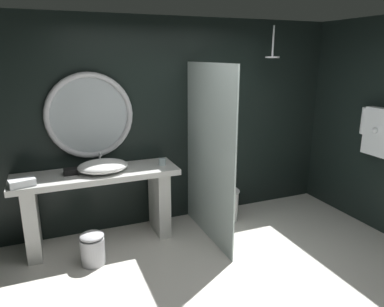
{
  "coord_description": "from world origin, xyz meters",
  "views": [
    {
      "loc": [
        -1.43,
        -2.38,
        2.15
      ],
      "look_at": [
        -0.12,
        0.83,
        1.18
      ],
      "focal_mm": 33.21,
      "sensor_mm": 36.0,
      "label": 1
    }
  ],
  "objects_px": {
    "waste_bin": "(93,248)",
    "tissue_box": "(71,171)",
    "round_wall_mirror": "(90,116)",
    "toilet": "(222,198)",
    "hanging_bathrobe": "(379,130)",
    "tumbler_cup": "(162,162)",
    "vessel_sink": "(103,166)",
    "folded_hand_towel": "(22,183)",
    "rain_shower_head": "(272,53)"
  },
  "relations": [
    {
      "from": "rain_shower_head",
      "to": "toilet",
      "type": "height_order",
      "value": "rain_shower_head"
    },
    {
      "from": "vessel_sink",
      "to": "tumbler_cup",
      "type": "xyz_separation_m",
      "value": [
        0.7,
        -0.0,
        -0.03
      ]
    },
    {
      "from": "toilet",
      "to": "waste_bin",
      "type": "xyz_separation_m",
      "value": [
        -1.78,
        -0.5,
        -0.09
      ]
    },
    {
      "from": "tumbler_cup",
      "to": "folded_hand_towel",
      "type": "distance_m",
      "value": 1.53
    },
    {
      "from": "tumbler_cup",
      "to": "waste_bin",
      "type": "height_order",
      "value": "tumbler_cup"
    },
    {
      "from": "vessel_sink",
      "to": "hanging_bathrobe",
      "type": "xyz_separation_m",
      "value": [
        3.13,
        -0.91,
        0.35
      ]
    },
    {
      "from": "tumbler_cup",
      "to": "round_wall_mirror",
      "type": "relative_size",
      "value": 0.08
    },
    {
      "from": "tissue_box",
      "to": "rain_shower_head",
      "type": "xyz_separation_m",
      "value": [
        2.53,
        -0.05,
        1.26
      ]
    },
    {
      "from": "waste_bin",
      "to": "tissue_box",
      "type": "bearing_deg",
      "value": 105.06
    },
    {
      "from": "tissue_box",
      "to": "folded_hand_towel",
      "type": "xyz_separation_m",
      "value": [
        -0.48,
        -0.21,
        0.01
      ]
    },
    {
      "from": "vessel_sink",
      "to": "toilet",
      "type": "height_order",
      "value": "vessel_sink"
    },
    {
      "from": "hanging_bathrobe",
      "to": "toilet",
      "type": "distance_m",
      "value": 2.12
    },
    {
      "from": "tumbler_cup",
      "to": "round_wall_mirror",
      "type": "distance_m",
      "value": 0.99
    },
    {
      "from": "tumbler_cup",
      "to": "rain_shower_head",
      "type": "distance_m",
      "value": 1.94
    },
    {
      "from": "rain_shower_head",
      "to": "waste_bin",
      "type": "relative_size",
      "value": 1.08
    },
    {
      "from": "folded_hand_towel",
      "to": "tissue_box",
      "type": "bearing_deg",
      "value": 23.78
    },
    {
      "from": "vessel_sink",
      "to": "toilet",
      "type": "relative_size",
      "value": 0.94
    },
    {
      "from": "tumbler_cup",
      "to": "rain_shower_head",
      "type": "bearing_deg",
      "value": 0.27
    },
    {
      "from": "folded_hand_towel",
      "to": "toilet",
      "type": "bearing_deg",
      "value": 5.93
    },
    {
      "from": "tissue_box",
      "to": "waste_bin",
      "type": "bearing_deg",
      "value": -74.94
    },
    {
      "from": "waste_bin",
      "to": "toilet",
      "type": "bearing_deg",
      "value": 15.85
    },
    {
      "from": "round_wall_mirror",
      "to": "waste_bin",
      "type": "xyz_separation_m",
      "value": [
        -0.15,
        -0.7,
        -1.29
      ]
    },
    {
      "from": "tumbler_cup",
      "to": "rain_shower_head",
      "type": "relative_size",
      "value": 0.21
    },
    {
      "from": "round_wall_mirror",
      "to": "tumbler_cup",
      "type": "bearing_deg",
      "value": -20.87
    },
    {
      "from": "rain_shower_head",
      "to": "folded_hand_towel",
      "type": "height_order",
      "value": "rain_shower_head"
    },
    {
      "from": "tumbler_cup",
      "to": "round_wall_mirror",
      "type": "xyz_separation_m",
      "value": [
        -0.77,
        0.29,
        0.56
      ]
    },
    {
      "from": "tissue_box",
      "to": "hanging_bathrobe",
      "type": "bearing_deg",
      "value": -15.54
    },
    {
      "from": "toilet",
      "to": "tumbler_cup",
      "type": "bearing_deg",
      "value": -173.84
    },
    {
      "from": "round_wall_mirror",
      "to": "hanging_bathrobe",
      "type": "distance_m",
      "value": 3.42
    },
    {
      "from": "vessel_sink",
      "to": "round_wall_mirror",
      "type": "relative_size",
      "value": 0.56
    },
    {
      "from": "hanging_bathrobe",
      "to": "toilet",
      "type": "height_order",
      "value": "hanging_bathrobe"
    },
    {
      "from": "tumbler_cup",
      "to": "hanging_bathrobe",
      "type": "xyz_separation_m",
      "value": [
        2.43,
        -0.91,
        0.37
      ]
    },
    {
      "from": "tissue_box",
      "to": "folded_hand_towel",
      "type": "height_order",
      "value": "folded_hand_towel"
    },
    {
      "from": "round_wall_mirror",
      "to": "toilet",
      "type": "distance_m",
      "value": 2.03
    },
    {
      "from": "hanging_bathrobe",
      "to": "tumbler_cup",
      "type": "bearing_deg",
      "value": 159.49
    },
    {
      "from": "rain_shower_head",
      "to": "hanging_bathrobe",
      "type": "relative_size",
      "value": 0.61
    },
    {
      "from": "round_wall_mirror",
      "to": "waste_bin",
      "type": "relative_size",
      "value": 2.76
    },
    {
      "from": "hanging_bathrobe",
      "to": "toilet",
      "type": "bearing_deg",
      "value": 147.41
    },
    {
      "from": "tumbler_cup",
      "to": "tissue_box",
      "type": "relative_size",
      "value": 0.56
    },
    {
      "from": "rain_shower_head",
      "to": "tissue_box",
      "type": "bearing_deg",
      "value": 178.88
    },
    {
      "from": "tissue_box",
      "to": "hanging_bathrobe",
      "type": "height_order",
      "value": "hanging_bathrobe"
    },
    {
      "from": "tumbler_cup",
      "to": "waste_bin",
      "type": "distance_m",
      "value": 1.24
    },
    {
      "from": "round_wall_mirror",
      "to": "hanging_bathrobe",
      "type": "xyz_separation_m",
      "value": [
        3.19,
        -1.2,
        -0.18
      ]
    },
    {
      "from": "vessel_sink",
      "to": "waste_bin",
      "type": "relative_size",
      "value": 1.55
    },
    {
      "from": "tissue_box",
      "to": "round_wall_mirror",
      "type": "xyz_separation_m",
      "value": [
        0.28,
        0.24,
        0.57
      ]
    },
    {
      "from": "vessel_sink",
      "to": "tumbler_cup",
      "type": "relative_size",
      "value": 6.76
    },
    {
      "from": "tumbler_cup",
      "to": "tissue_box",
      "type": "height_order",
      "value": "tumbler_cup"
    },
    {
      "from": "tumbler_cup",
      "to": "toilet",
      "type": "distance_m",
      "value": 1.08
    },
    {
      "from": "rain_shower_head",
      "to": "toilet",
      "type": "distance_m",
      "value": 2.0
    },
    {
      "from": "vessel_sink",
      "to": "folded_hand_towel",
      "type": "distance_m",
      "value": 0.84
    }
  ]
}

